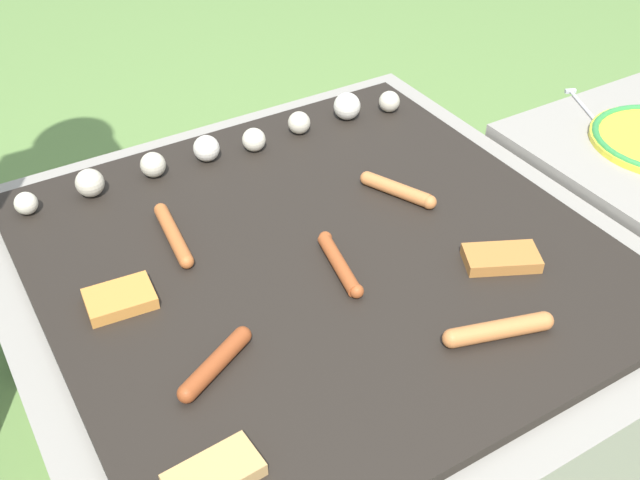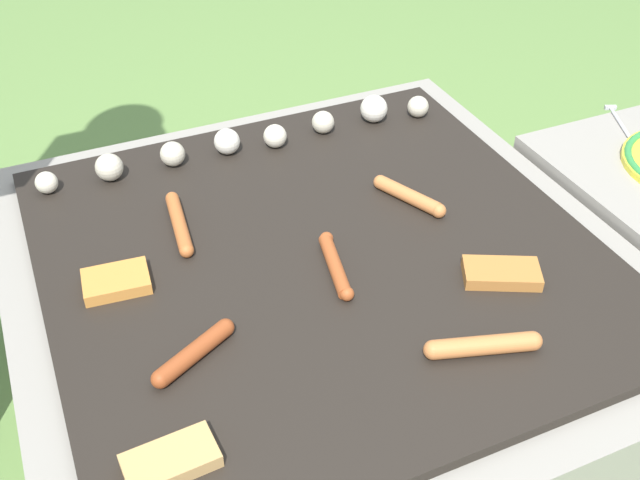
# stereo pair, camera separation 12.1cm
# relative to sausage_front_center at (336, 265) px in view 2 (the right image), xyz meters

# --- Properties ---
(ground_plane) EXTENTS (14.00, 14.00, 0.00)m
(ground_plane) POSITION_rel_sausage_front_center_xyz_m (-0.00, 0.06, -0.42)
(ground_plane) COLOR #608442
(grill) EXTENTS (0.99, 0.99, 0.41)m
(grill) POSITION_rel_sausage_front_center_xyz_m (-0.00, 0.06, -0.22)
(grill) COLOR gray
(grill) RESTS_ON ground_plane
(sausage_back_center) EXTENTS (0.16, 0.07, 0.03)m
(sausage_back_center) POSITION_rel_sausage_front_center_xyz_m (0.11, -0.24, 0.00)
(sausage_back_center) COLOR #C6753D
(sausage_back_center) RESTS_ON grill
(sausage_front_center) EXTENTS (0.05, 0.16, 0.02)m
(sausage_front_center) POSITION_rel_sausage_front_center_xyz_m (0.00, 0.00, 0.00)
(sausage_front_center) COLOR #A34C23
(sausage_front_center) RESTS_ON grill
(sausage_mid_left) EXTENTS (0.04, 0.17, 0.02)m
(sausage_mid_left) POSITION_rel_sausage_front_center_xyz_m (-0.20, 0.20, 0.00)
(sausage_mid_left) COLOR #B7602D
(sausage_mid_left) RESTS_ON grill
(sausage_front_left) EXTENTS (0.08, 0.14, 0.03)m
(sausage_front_left) POSITION_rel_sausage_front_center_xyz_m (0.19, 0.12, 0.00)
(sausage_front_left) COLOR #C6753D
(sausage_front_left) RESTS_ON grill
(sausage_back_right) EXTENTS (0.13, 0.08, 0.03)m
(sausage_back_right) POSITION_rel_sausage_front_center_xyz_m (-0.26, -0.09, 0.00)
(sausage_back_right) COLOR #93421E
(sausage_back_right) RESTS_ON grill
(bread_slice_center) EXTENTS (0.11, 0.08, 0.02)m
(bread_slice_center) POSITION_rel_sausage_front_center_xyz_m (-0.32, 0.10, -0.00)
(bread_slice_center) COLOR #D18438
(bread_slice_center) RESTS_ON grill
(bread_slice_right) EXTENTS (0.12, 0.07, 0.02)m
(bread_slice_right) POSITION_rel_sausage_front_center_xyz_m (-0.33, -0.25, -0.00)
(bread_slice_right) COLOR tan
(bread_slice_right) RESTS_ON grill
(bread_slice_left) EXTENTS (0.13, 0.11, 0.02)m
(bread_slice_left) POSITION_rel_sausage_front_center_xyz_m (0.23, -0.12, -0.00)
(bread_slice_left) COLOR #B27033
(bread_slice_left) RESTS_ON grill
(mushroom_row) EXTENTS (0.79, 0.07, 0.06)m
(mushroom_row) POSITION_rel_sausage_front_center_xyz_m (0.02, 0.40, 0.01)
(mushroom_row) COLOR beige
(mushroom_row) RESTS_ON grill
(fork_utensil) EXTENTS (0.09, 0.19, 0.01)m
(fork_utensil) POSITION_rel_sausage_front_center_xyz_m (0.72, 0.17, -0.01)
(fork_utensil) COLOR silver
(fork_utensil) RESTS_ON side_ledge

